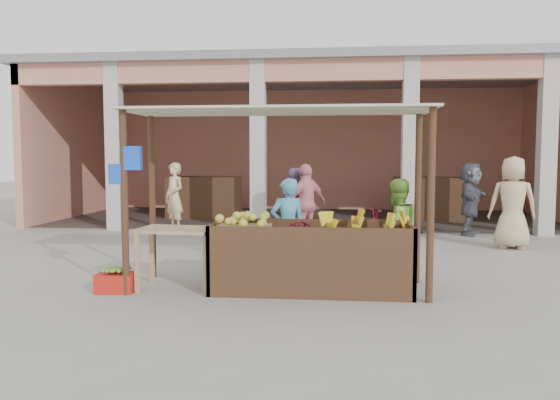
# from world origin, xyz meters

# --- Properties ---
(ground) EXTENTS (60.00, 60.00, 0.00)m
(ground) POSITION_xyz_m (0.00, 0.00, 0.00)
(ground) COLOR gray
(ground) RESTS_ON ground
(market_building) EXTENTS (14.40, 6.40, 4.20)m
(market_building) POSITION_xyz_m (0.05, 8.93, 2.70)
(market_building) COLOR tan
(market_building) RESTS_ON ground
(fruit_stall) EXTENTS (2.60, 0.95, 0.80)m
(fruit_stall) POSITION_xyz_m (0.50, 0.00, 0.40)
(fruit_stall) COLOR #472B1C
(fruit_stall) RESTS_ON ground
(stall_awning) EXTENTS (4.09, 1.35, 2.39)m
(stall_awning) POSITION_xyz_m (-0.01, 0.06, 1.98)
(stall_awning) COLOR #472B1C
(stall_awning) RESTS_ON ground
(banana_heap) EXTENTS (1.22, 0.67, 0.22)m
(banana_heap) POSITION_xyz_m (1.22, -0.02, 0.91)
(banana_heap) COLOR yellow
(banana_heap) RESTS_ON fruit_stall
(melon_tray) EXTENTS (0.71, 0.61, 0.19)m
(melon_tray) POSITION_xyz_m (-0.40, -0.06, 0.89)
(melon_tray) COLOR olive
(melon_tray) RESTS_ON fruit_stall
(berry_heap) EXTENTS (0.40, 0.33, 0.13)m
(berry_heap) POSITION_xyz_m (0.34, 0.05, 0.86)
(berry_heap) COLOR maroon
(berry_heap) RESTS_ON fruit_stall
(side_table) EXTENTS (1.08, 0.78, 0.82)m
(side_table) POSITION_xyz_m (-1.29, -0.05, 0.68)
(side_table) COLOR tan
(side_table) RESTS_ON ground
(papaya_pile) EXTENTS (0.72, 0.41, 0.21)m
(papaya_pile) POSITION_xyz_m (-1.29, -0.05, 0.92)
(papaya_pile) COLOR #4C7E29
(papaya_pile) RESTS_ON side_table
(red_crate) EXTENTS (0.50, 0.37, 0.25)m
(red_crate) POSITION_xyz_m (-2.04, -0.32, 0.12)
(red_crate) COLOR red
(red_crate) RESTS_ON ground
(plantain_bundle) EXTENTS (0.38, 0.26, 0.08)m
(plantain_bundle) POSITION_xyz_m (-2.04, -0.32, 0.29)
(plantain_bundle) COLOR #689937
(plantain_bundle) RESTS_ON red_crate
(produce_sacks) EXTENTS (0.94, 0.70, 0.57)m
(produce_sacks) POSITION_xyz_m (2.70, 5.53, 0.28)
(produce_sacks) COLOR maroon
(produce_sacks) RESTS_ON ground
(vendor_blue) EXTENTS (0.70, 0.62, 1.55)m
(vendor_blue) POSITION_xyz_m (0.12, 0.84, 0.78)
(vendor_blue) COLOR #4E9CC6
(vendor_blue) RESTS_ON ground
(vendor_green) EXTENTS (0.85, 0.75, 1.53)m
(vendor_green) POSITION_xyz_m (1.69, 0.82, 0.77)
(vendor_green) COLOR #89CB4A
(vendor_green) RESTS_ON ground
(motorcycle) EXTENTS (1.04, 1.78, 0.88)m
(motorcycle) POSITION_xyz_m (1.12, 2.63, 0.44)
(motorcycle) COLOR maroon
(motorcycle) RESTS_ON ground
(shopper_b) EXTENTS (1.11, 1.10, 1.73)m
(shopper_b) POSITION_xyz_m (0.22, 4.14, 0.87)
(shopper_b) COLOR pink
(shopper_b) RESTS_ON ground
(shopper_c) EXTENTS (1.02, 0.74, 1.97)m
(shopper_c) POSITION_xyz_m (4.20, 3.72, 0.99)
(shopper_c) COLOR tan
(shopper_c) RESTS_ON ground
(shopper_d) EXTENTS (1.24, 1.75, 1.75)m
(shopper_d) POSITION_xyz_m (3.85, 5.55, 0.87)
(shopper_d) COLOR #51535F
(shopper_d) RESTS_ON ground
(shopper_e) EXTENTS (0.79, 0.78, 1.70)m
(shopper_e) POSITION_xyz_m (-2.97, 5.44, 0.85)
(shopper_e) COLOR #E4BF87
(shopper_e) RESTS_ON ground
(shopper_f) EXTENTS (0.89, 0.62, 1.68)m
(shopper_f) POSITION_xyz_m (-0.07, 4.44, 0.84)
(shopper_f) COLOR gray
(shopper_f) RESTS_ON ground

